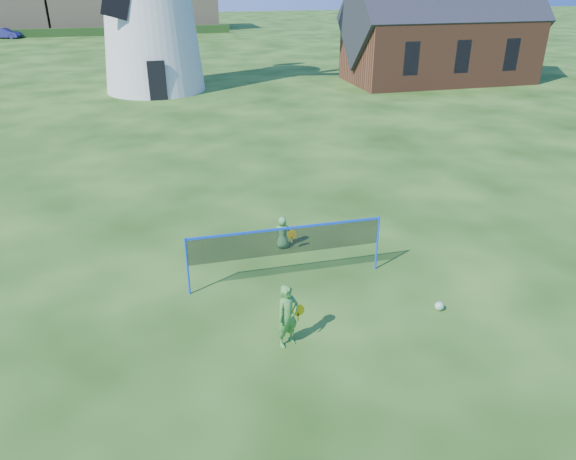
% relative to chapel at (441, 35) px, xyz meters
% --- Properties ---
extents(ground, '(220.00, 220.00, 0.00)m').
position_rel_chapel_xyz_m(ground, '(-18.20, -25.78, -3.25)').
color(ground, black).
rests_on(ground, ground).
extents(chapel, '(13.65, 6.62, 11.55)m').
position_rel_chapel_xyz_m(chapel, '(0.00, 0.00, 0.00)').
color(chapel, brown).
rests_on(chapel, ground).
extents(badminton_net, '(5.05, 0.05, 1.55)m').
position_rel_chapel_xyz_m(badminton_net, '(-18.03, -25.22, -2.11)').
color(badminton_net, blue).
rests_on(badminton_net, ground).
extents(player_girl, '(0.73, 0.53, 1.45)m').
position_rel_chapel_xyz_m(player_girl, '(-18.67, -27.79, -2.52)').
color(player_girl, '#458D38').
rests_on(player_girl, ground).
extents(player_boy, '(0.61, 0.40, 0.97)m').
position_rel_chapel_xyz_m(player_boy, '(-17.66, -23.34, -2.77)').
color(player_boy, '#4A994C').
rests_on(player_boy, ground).
extents(play_ball, '(0.22, 0.22, 0.22)m').
position_rel_chapel_xyz_m(play_ball, '(-14.84, -27.45, -3.14)').
color(play_ball, green).
rests_on(play_ball, ground).
extents(car_right, '(3.80, 2.39, 1.18)m').
position_rel_chapel_xyz_m(car_right, '(-37.03, 39.70, -2.66)').
color(car_right, navy).
rests_on(car_right, ground).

